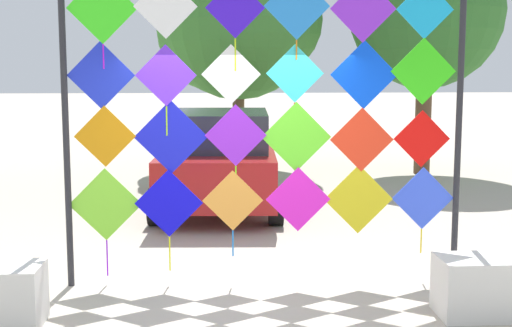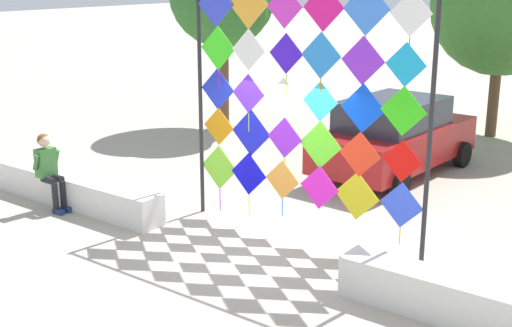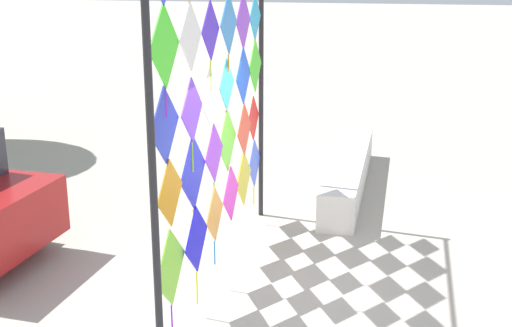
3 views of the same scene
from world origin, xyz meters
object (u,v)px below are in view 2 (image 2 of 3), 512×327
at_px(tree_palm_like, 498,3).
at_px(kite_display_rack, 301,93).
at_px(seated_vendor, 49,166).
at_px(parked_car, 394,136).

bearing_deg(tree_palm_like, kite_display_rack, -90.04).
bearing_deg(seated_vendor, kite_display_rack, 19.93).
distance_m(kite_display_rack, parked_car, 4.61).
bearing_deg(tree_palm_like, parked_car, -95.12).
height_order(kite_display_rack, parked_car, kite_display_rack).
xyz_separation_m(kite_display_rack, parked_car, (-0.41, 4.32, -1.57)).
height_order(kite_display_rack, tree_palm_like, tree_palm_like).
bearing_deg(kite_display_rack, tree_palm_like, 89.96).
xyz_separation_m(seated_vendor, parked_car, (3.95, 5.90, 0.01)).
distance_m(kite_display_rack, tree_palm_like, 9.07).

